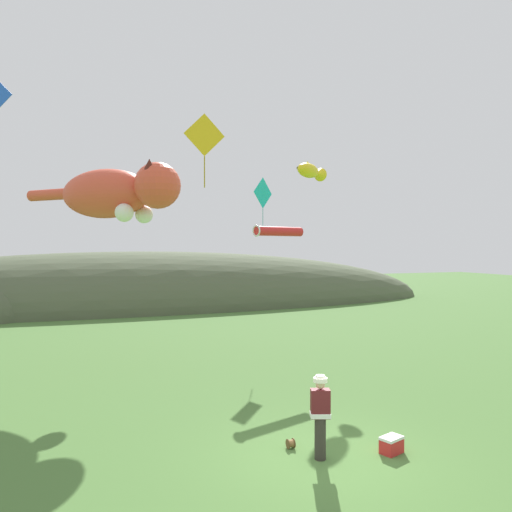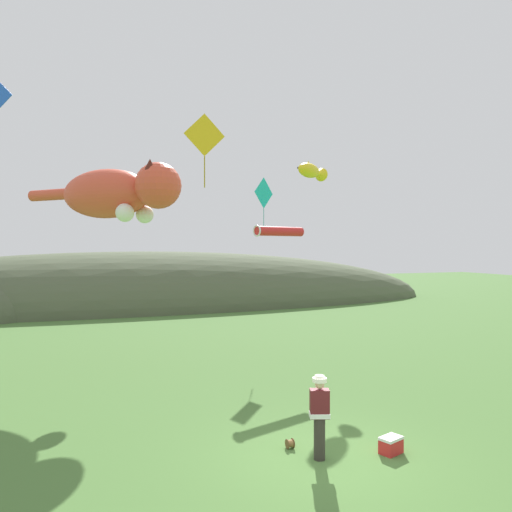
{
  "view_description": "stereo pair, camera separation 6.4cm",
  "coord_description": "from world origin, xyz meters",
  "px_view_note": "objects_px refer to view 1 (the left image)",
  "views": [
    {
      "loc": [
        -5.03,
        -9.19,
        4.48
      ],
      "look_at": [
        0.0,
        4.0,
        4.21
      ],
      "focal_mm": 35.0,
      "sensor_mm": 36.0,
      "label": 1
    },
    {
      "loc": [
        -4.97,
        -9.22,
        4.48
      ],
      "look_at": [
        0.0,
        4.0,
        4.21
      ],
      "focal_mm": 35.0,
      "sensor_mm": 36.0,
      "label": 2
    }
  ],
  "objects_px": {
    "festival_attendant": "(320,414)",
    "kite_diamond_gold": "(204,136)",
    "kite_spool": "(291,444)",
    "kite_giant_cat": "(116,193)",
    "kite_tube_streamer": "(278,231)",
    "kite_diamond_teal": "(263,193)",
    "picnic_cooler": "(391,445)",
    "kite_fish_windsock": "(310,171)"
  },
  "relations": [
    {
      "from": "picnic_cooler",
      "to": "kite_diamond_teal",
      "type": "bearing_deg",
      "value": 81.3
    },
    {
      "from": "kite_diamond_teal",
      "to": "festival_attendant",
      "type": "bearing_deg",
      "value": -106.13
    },
    {
      "from": "picnic_cooler",
      "to": "kite_fish_windsock",
      "type": "relative_size",
      "value": 0.26
    },
    {
      "from": "picnic_cooler",
      "to": "kite_diamond_teal",
      "type": "relative_size",
      "value": 0.25
    },
    {
      "from": "kite_giant_cat",
      "to": "kite_tube_streamer",
      "type": "relative_size",
      "value": 2.47
    },
    {
      "from": "festival_attendant",
      "to": "kite_spool",
      "type": "height_order",
      "value": "festival_attendant"
    },
    {
      "from": "kite_diamond_teal",
      "to": "kite_giant_cat",
      "type": "bearing_deg",
      "value": -166.92
    },
    {
      "from": "picnic_cooler",
      "to": "kite_tube_streamer",
      "type": "xyz_separation_m",
      "value": [
        1.1,
        8.71,
        4.89
      ]
    },
    {
      "from": "kite_giant_cat",
      "to": "kite_tube_streamer",
      "type": "bearing_deg",
      "value": -19.19
    },
    {
      "from": "kite_diamond_gold",
      "to": "kite_spool",
      "type": "bearing_deg",
      "value": -77.34
    },
    {
      "from": "kite_fish_windsock",
      "to": "kite_giant_cat",
      "type": "bearing_deg",
      "value": 177.44
    },
    {
      "from": "kite_giant_cat",
      "to": "kite_diamond_gold",
      "type": "xyz_separation_m",
      "value": [
        1.93,
        -5.76,
        1.16
      ]
    },
    {
      "from": "kite_spool",
      "to": "kite_giant_cat",
      "type": "distance_m",
      "value": 11.99
    },
    {
      "from": "kite_diamond_gold",
      "to": "picnic_cooler",
      "type": "bearing_deg",
      "value": -60.42
    },
    {
      "from": "festival_attendant",
      "to": "kite_giant_cat",
      "type": "distance_m",
      "value": 12.27
    },
    {
      "from": "kite_tube_streamer",
      "to": "kite_diamond_gold",
      "type": "height_order",
      "value": "kite_diamond_gold"
    },
    {
      "from": "kite_diamond_gold",
      "to": "kite_giant_cat",
      "type": "bearing_deg",
      "value": 108.48
    },
    {
      "from": "festival_attendant",
      "to": "picnic_cooler",
      "type": "xyz_separation_m",
      "value": [
        1.59,
        -0.28,
        -0.77
      ]
    },
    {
      "from": "kite_fish_windsock",
      "to": "kite_tube_streamer",
      "type": "relative_size",
      "value": 0.93
    },
    {
      "from": "kite_diamond_teal",
      "to": "kite_diamond_gold",
      "type": "bearing_deg",
      "value": -122.82
    },
    {
      "from": "picnic_cooler",
      "to": "kite_diamond_gold",
      "type": "relative_size",
      "value": 0.27
    },
    {
      "from": "festival_attendant",
      "to": "kite_diamond_teal",
      "type": "height_order",
      "value": "kite_diamond_teal"
    },
    {
      "from": "festival_attendant",
      "to": "kite_diamond_teal",
      "type": "xyz_separation_m",
      "value": [
        3.47,
        12.01,
        5.97
      ]
    },
    {
      "from": "kite_fish_windsock",
      "to": "kite_diamond_teal",
      "type": "distance_m",
      "value": 2.53
    },
    {
      "from": "festival_attendant",
      "to": "kite_tube_streamer",
      "type": "relative_size",
      "value": 0.76
    },
    {
      "from": "kite_spool",
      "to": "kite_tube_streamer",
      "type": "xyz_separation_m",
      "value": [
        3.04,
        7.7,
        4.96
      ]
    },
    {
      "from": "kite_fish_windsock",
      "to": "kite_tube_streamer",
      "type": "height_order",
      "value": "kite_fish_windsock"
    },
    {
      "from": "kite_tube_streamer",
      "to": "kite_diamond_teal",
      "type": "xyz_separation_m",
      "value": [
        0.78,
        3.58,
        1.85
      ]
    },
    {
      "from": "festival_attendant",
      "to": "kite_giant_cat",
      "type": "height_order",
      "value": "kite_giant_cat"
    },
    {
      "from": "kite_giant_cat",
      "to": "kite_diamond_teal",
      "type": "xyz_separation_m",
      "value": [
        6.64,
        1.54,
        0.41
      ]
    },
    {
      "from": "picnic_cooler",
      "to": "kite_tube_streamer",
      "type": "bearing_deg",
      "value": 82.8
    },
    {
      "from": "kite_fish_windsock",
      "to": "picnic_cooler",
      "type": "bearing_deg",
      "value": -107.82
    },
    {
      "from": "kite_fish_windsock",
      "to": "kite_spool",
      "type": "bearing_deg",
      "value": -119.36
    },
    {
      "from": "kite_fish_windsock",
      "to": "kite_diamond_teal",
      "type": "height_order",
      "value": "kite_fish_windsock"
    },
    {
      "from": "kite_giant_cat",
      "to": "kite_diamond_teal",
      "type": "relative_size",
      "value": 2.47
    },
    {
      "from": "kite_fish_windsock",
      "to": "kite_tube_streamer",
      "type": "distance_m",
      "value": 3.87
    },
    {
      "from": "festival_attendant",
      "to": "kite_diamond_gold",
      "type": "xyz_separation_m",
      "value": [
        -1.24,
        4.71,
        6.71
      ]
    },
    {
      "from": "picnic_cooler",
      "to": "kite_diamond_gold",
      "type": "bearing_deg",
      "value": 119.58
    },
    {
      "from": "kite_giant_cat",
      "to": "kite_fish_windsock",
      "type": "relative_size",
      "value": 2.66
    },
    {
      "from": "kite_giant_cat",
      "to": "kite_fish_windsock",
      "type": "xyz_separation_m",
      "value": [
        8.09,
        -0.36,
        1.23
      ]
    },
    {
      "from": "kite_spool",
      "to": "kite_giant_cat",
      "type": "bearing_deg",
      "value": 106.14
    },
    {
      "from": "picnic_cooler",
      "to": "kite_diamond_gold",
      "type": "distance_m",
      "value": 9.43
    }
  ]
}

